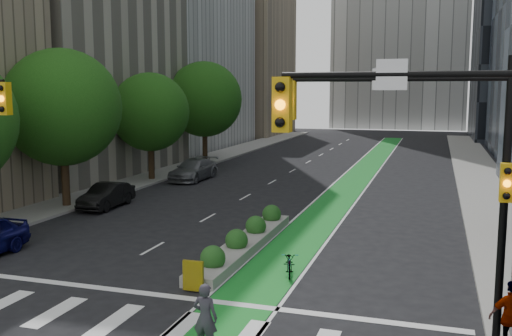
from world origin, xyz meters
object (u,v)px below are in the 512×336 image
Objects in this scene: bicycle at (290,263)px; parked_car_left_far at (193,170)px; parked_car_left_mid at (107,196)px; pedestrian_far at (512,318)px; cyclist at (205,318)px; median_planter at (245,241)px.

parked_car_left_far is at bearing 107.25° from bicycle.
parked_car_left_far is at bearing 84.42° from parked_car_left_mid.
pedestrian_far is at bearing -50.05° from parked_car_left_far.
cyclist is 7.48m from pedestrian_far.
cyclist reaches higher than parked_car_left_mid.
pedestrian_far is (7.25, 1.84, 0.18)m from cyclist.
bicycle is 8.18m from pedestrian_far.
cyclist is at bearing -110.08° from bicycle.
bicycle is at bearing -35.40° from parked_car_left_mid.
bicycle is 0.40× the size of parked_car_left_mid.
cyclist is (-0.54, -6.46, 0.45)m from bicycle.
cyclist is at bearing -52.90° from parked_car_left_mid.
parked_car_left_mid is at bearing -91.94° from parked_car_left_far.
parked_car_left_far is (-11.46, 25.24, -0.13)m from cyclist.
cyclist reaches higher than median_planter.
pedestrian_far is (18.71, -23.40, 0.31)m from parked_car_left_far.
parked_car_left_mid is at bearing -48.99° from cyclist.
cyclist reaches higher than bicycle.
median_planter is 6.18× the size of bicycle.
median_planter is 5.79× the size of cyclist.
median_planter is 2.48× the size of parked_car_left_mid.
pedestrian_far is at bearing -35.92° from parked_car_left_mid.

